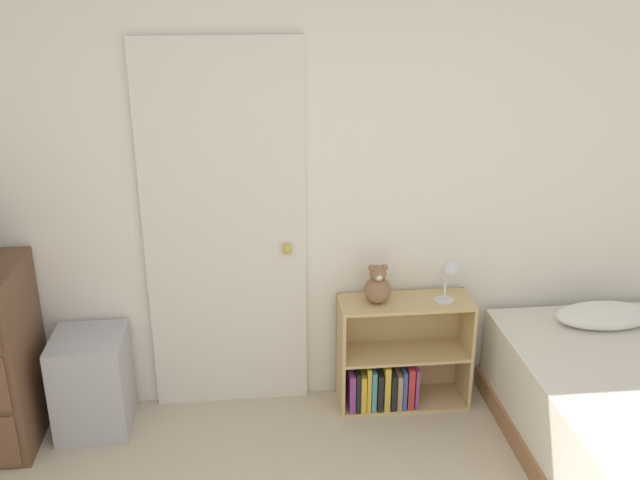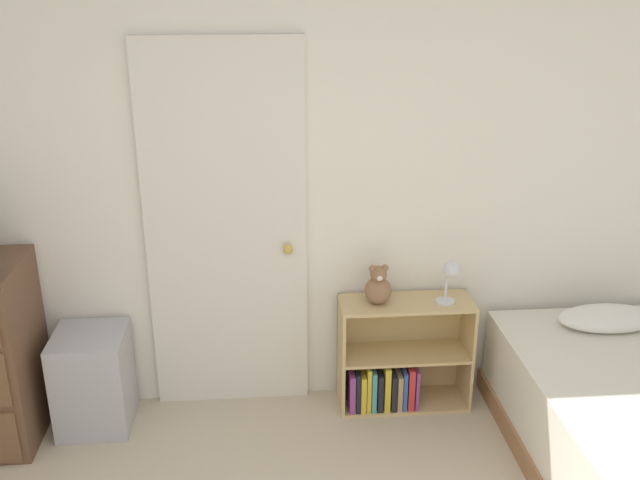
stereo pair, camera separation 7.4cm
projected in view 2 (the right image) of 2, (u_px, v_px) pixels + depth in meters
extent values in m
cube|color=white|center=(272.00, 187.00, 3.84)|extent=(10.00, 0.06, 2.55)
cube|color=silver|center=(226.00, 233.00, 3.86)|extent=(0.87, 0.04, 2.08)
sphere|color=gold|center=(288.00, 249.00, 3.87)|extent=(0.06, 0.06, 0.06)
cube|color=#ADADB7|center=(94.00, 380.00, 3.89)|extent=(0.38, 0.39, 0.55)
cube|color=tan|center=(341.00, 356.00, 4.03)|extent=(0.02, 0.28, 0.65)
cube|color=tan|center=(467.00, 350.00, 4.09)|extent=(0.02, 0.28, 0.65)
cube|color=tan|center=(402.00, 400.00, 4.18)|extent=(0.71, 0.28, 0.02)
cube|color=tan|center=(404.00, 353.00, 4.06)|extent=(0.71, 0.28, 0.02)
cube|color=tan|center=(407.00, 303.00, 3.95)|extent=(0.71, 0.28, 0.02)
cube|color=tan|center=(400.00, 342.00, 4.19)|extent=(0.74, 0.01, 0.65)
cube|color=#8C3F8C|center=(351.00, 389.00, 4.06)|extent=(0.03, 0.17, 0.23)
cube|color=black|center=(357.00, 386.00, 4.08)|extent=(0.03, 0.20, 0.25)
cube|color=gold|center=(361.00, 386.00, 4.10)|extent=(0.03, 0.23, 0.23)
cube|color=gold|center=(367.00, 383.00, 4.09)|extent=(0.02, 0.22, 0.27)
cube|color=teal|center=(372.00, 383.00, 4.10)|extent=(0.03, 0.24, 0.25)
cube|color=black|center=(379.00, 388.00, 4.07)|extent=(0.03, 0.16, 0.23)
cube|color=gold|center=(385.00, 382.00, 4.09)|extent=(0.03, 0.21, 0.28)
cube|color=black|center=(391.00, 386.00, 4.11)|extent=(0.03, 0.21, 0.22)
cube|color=tan|center=(397.00, 386.00, 4.10)|extent=(0.03, 0.20, 0.22)
cube|color=#3359B2|center=(403.00, 386.00, 4.08)|extent=(0.02, 0.17, 0.24)
cube|color=red|center=(409.00, 383.00, 4.09)|extent=(0.03, 0.19, 0.26)
cube|color=#8C3F8C|center=(415.00, 385.00, 4.09)|extent=(0.02, 0.17, 0.25)
sphere|color=#8C6647|center=(378.00, 290.00, 3.91)|extent=(0.15, 0.15, 0.15)
sphere|color=#8C6647|center=(379.00, 274.00, 3.87)|extent=(0.09, 0.09, 0.09)
sphere|color=silver|center=(380.00, 278.00, 3.84)|extent=(0.03, 0.03, 0.03)
sphere|color=#8C6647|center=(372.00, 268.00, 3.86)|extent=(0.04, 0.04, 0.04)
sphere|color=#8C6647|center=(385.00, 268.00, 3.86)|extent=(0.04, 0.04, 0.04)
cylinder|color=silver|center=(445.00, 302.00, 3.93)|extent=(0.11, 0.11, 0.01)
cylinder|color=silver|center=(446.00, 287.00, 3.90)|extent=(0.01, 0.01, 0.16)
sphere|color=silver|center=(452.00, 269.00, 3.85)|extent=(0.10, 0.10, 0.10)
ellipsoid|color=white|center=(608.00, 318.00, 3.94)|extent=(0.56, 0.28, 0.12)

